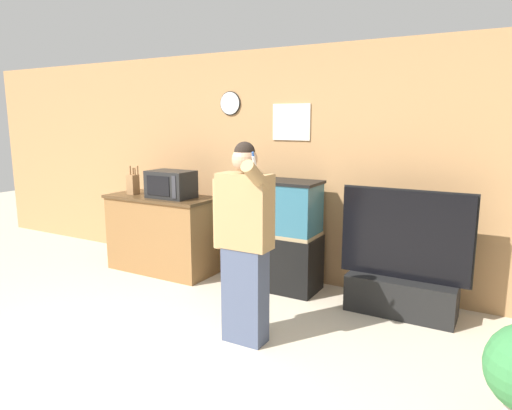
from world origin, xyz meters
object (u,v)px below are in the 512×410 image
counter_island (162,233)px  knife_block (133,184)px  tv_on_stand (402,279)px  aquarium_on_stand (277,234)px  microwave (171,184)px  person_standing (244,241)px

counter_island → knife_block: 0.70m
counter_island → tv_on_stand: size_ratio=1.12×
counter_island → aquarium_on_stand: size_ratio=1.13×
counter_island → microwave: 0.65m
counter_island → tv_on_stand: bearing=2.6°
knife_block → person_standing: (2.20, -1.02, -0.19)m
microwave → person_standing: person_standing is taller
aquarium_on_stand → tv_on_stand: (1.35, -0.05, -0.25)m
microwave → person_standing: (1.62, -1.04, -0.22)m
person_standing → aquarium_on_stand: bearing=105.0°
tv_on_stand → microwave: bearing=-176.5°
knife_block → tv_on_stand: bearing=3.3°
aquarium_on_stand → tv_on_stand: bearing=-2.0°
counter_island → microwave: (0.19, -0.04, 0.62)m
knife_block → person_standing: person_standing is taller
knife_block → aquarium_on_stand: knife_block is taller
knife_block → microwave: bearing=2.2°
counter_island → tv_on_stand: tv_on_stand is taller
aquarium_on_stand → person_standing: (0.34, -1.25, 0.27)m
knife_block → tv_on_stand: size_ratio=0.29×
aquarium_on_stand → person_standing: person_standing is taller
counter_island → knife_block: bearing=-171.4°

